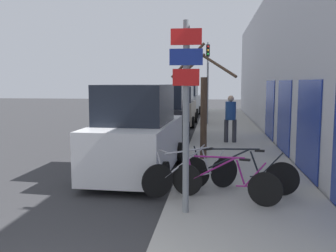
{
  "coord_description": "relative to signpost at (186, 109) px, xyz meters",
  "views": [
    {
      "loc": [
        1.9,
        -3.3,
        2.48
      ],
      "look_at": [
        0.84,
        5.31,
        1.46
      ],
      "focal_mm": 40.0,
      "sensor_mm": 36.0,
      "label": 1
    }
  ],
  "objects": [
    {
      "name": "parked_car_1",
      "position": [
        -1.62,
        9.19,
        -0.96
      ],
      "size": [
        2.14,
        4.55,
        2.34
      ],
      "rotation": [
        0.0,
        0.0,
        0.02
      ],
      "color": "black",
      "rests_on": "ground"
    },
    {
      "name": "building_facade",
      "position": [
        2.93,
        10.7,
        1.2
      ],
      "size": [
        0.23,
        32.0,
        6.5
      ],
      "color": "#BCBCC1",
      "rests_on": "ground"
    },
    {
      "name": "sidewalk_curb",
      "position": [
        1.18,
        10.8,
        -1.94
      ],
      "size": [
        3.2,
        32.0,
        0.15
      ],
      "color": "#9E9B93",
      "rests_on": "ground"
    },
    {
      "name": "pedestrian_near",
      "position": [
        1.13,
        8.11,
        -0.82
      ],
      "size": [
        0.48,
        0.4,
        1.82
      ],
      "rotation": [
        0.0,
        0.0,
        -0.02
      ],
      "color": "#333338",
      "rests_on": "sidewalk_curb"
    },
    {
      "name": "parked_car_3",
      "position": [
        -1.55,
        20.85,
        -0.98
      ],
      "size": [
        2.13,
        4.37,
        2.27
      ],
      "rotation": [
        0.0,
        0.0,
        -0.04
      ],
      "color": "#B2B7BC",
      "rests_on": "ground"
    },
    {
      "name": "signpost",
      "position": [
        0.0,
        0.0,
        0.0
      ],
      "size": [
        0.57,
        0.13,
        3.38
      ],
      "color": "gray",
      "rests_on": "sidewalk_curb"
    },
    {
      "name": "ground_plane",
      "position": [
        -1.42,
        8.0,
        -2.02
      ],
      "size": [
        80.0,
        80.0,
        0.0
      ],
      "primitive_type": "plane",
      "color": "#333335"
    },
    {
      "name": "parked_car_2",
      "position": [
        -1.56,
        14.91,
        -1.01
      ],
      "size": [
        2.05,
        4.42,
        2.24
      ],
      "rotation": [
        0.0,
        0.0,
        -0.01
      ],
      "color": "gray",
      "rests_on": "ground"
    },
    {
      "name": "bicycle_1",
      "position": [
        0.05,
        1.24,
        -1.47
      ],
      "size": [
        1.95,
        1.34,
        0.95
      ],
      "rotation": [
        0.0,
        0.0,
        2.17
      ],
      "color": "black",
      "rests_on": "sidewalk_curb"
    },
    {
      "name": "bicycle_0",
      "position": [
        0.71,
        0.74,
        -1.48
      ],
      "size": [
        2.14,
        0.8,
        0.91
      ],
      "rotation": [
        0.0,
        0.0,
        1.24
      ],
      "color": "black",
      "rests_on": "sidewalk_curb"
    },
    {
      "name": "parked_car_0",
      "position": [
        -1.55,
        3.24,
        -0.94
      ],
      "size": [
        2.2,
        4.55,
        2.41
      ],
      "rotation": [
        0.0,
        0.0,
        -0.03
      ],
      "color": "silver",
      "rests_on": "ground"
    },
    {
      "name": "bicycle_2",
      "position": [
        0.98,
        1.4,
        -1.46
      ],
      "size": [
        2.53,
        0.57,
        0.96
      ],
      "rotation": [
        0.0,
        0.0,
        1.41
      ],
      "color": "black",
      "rests_on": "sidewalk_curb"
    },
    {
      "name": "street_tree",
      "position": [
        0.15,
        4.83,
        -0.3
      ],
      "size": [
        1.98,
        1.14,
        3.51
      ],
      "color": "#4C3828",
      "rests_on": "sidewalk_curb"
    },
    {
      "name": "traffic_light",
      "position": [
        0.12,
        14.46,
        1.01
      ],
      "size": [
        0.2,
        0.3,
        4.5
      ],
      "color": "gray",
      "rests_on": "sidewalk_curb"
    }
  ]
}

